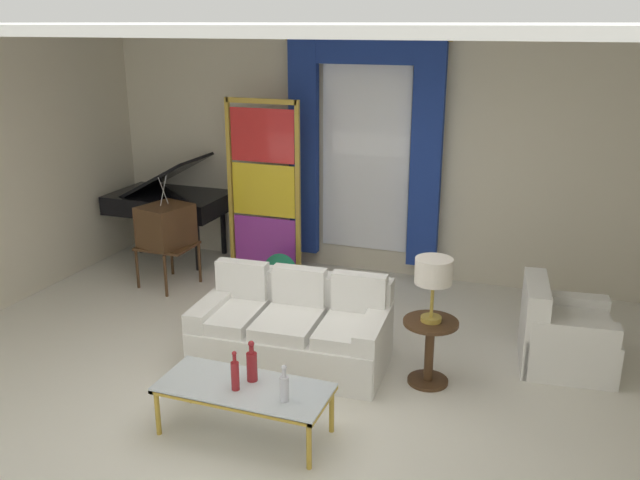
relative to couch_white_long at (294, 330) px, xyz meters
name	(u,v)px	position (x,y,z in m)	size (l,w,h in m)	color
ground_plane	(289,382)	(0.12, -0.42, -0.30)	(16.00, 16.00, 0.00)	silver
wall_rear	(383,155)	(0.12, 2.64, 1.20)	(8.00, 0.12, 3.00)	beige
ceiling_slab	(320,25)	(0.12, 0.38, 2.72)	(8.00, 7.60, 0.04)	white
curtained_window	(364,136)	(-0.08, 2.48, 1.44)	(2.00, 0.17, 2.70)	white
couch_white_long	(294,330)	(0.00, 0.00, 0.00)	(1.81, 1.02, 0.86)	white
coffee_table	(244,390)	(0.10, -1.25, 0.07)	(1.33, 0.57, 0.41)	silver
bottle_blue_decanter	(284,387)	(0.47, -1.34, 0.22)	(0.07, 0.07, 0.29)	silver
bottle_crystal_tall	(235,374)	(0.06, -1.32, 0.24)	(0.06, 0.06, 0.32)	maroon
bottle_amber_squat	(252,365)	(0.12, -1.15, 0.24)	(0.08, 0.08, 0.34)	maroon
vintage_tv	(166,227)	(-2.14, 1.25, 0.42)	(0.64, 0.70, 1.35)	#472D19
armchair_white	(561,336)	(2.35, 0.74, -0.02)	(0.90, 0.90, 0.80)	white
stained_glass_divider	(264,194)	(-1.18, 1.95, 0.75)	(0.95, 0.05, 2.20)	gold
peacock_figurine	(276,274)	(-0.84, 1.51, -0.08)	(0.44, 0.60, 0.50)	beige
round_side_table	(430,346)	(1.28, 0.00, 0.05)	(0.48, 0.48, 0.59)	#472D19
table_lamp_brass	(434,274)	(1.28, 0.00, 0.72)	(0.32, 0.32, 0.57)	#B29338
grand_piano	(172,200)	(-2.63, 2.18, 0.50)	(1.50, 1.10, 1.40)	black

